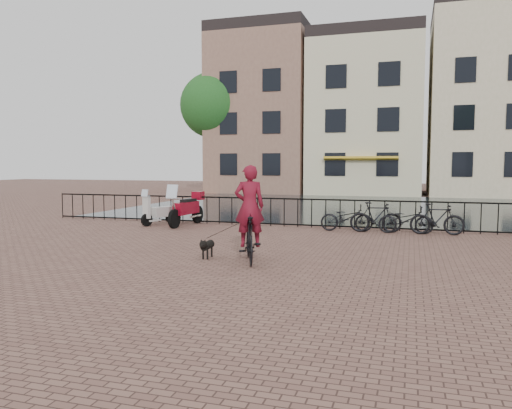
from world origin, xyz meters
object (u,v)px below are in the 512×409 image
(cyclist, at_px, (249,219))
(scooter, at_px, (159,206))
(dog, at_px, (207,248))
(motorcycle, at_px, (186,204))

(cyclist, relative_size, scooter, 1.71)
(cyclist, relative_size, dog, 3.52)
(cyclist, height_order, scooter, cyclist)
(dog, height_order, motorcycle, motorcycle)
(scooter, bearing_deg, motorcycle, 24.05)
(cyclist, relative_size, motorcycle, 1.17)
(dog, bearing_deg, motorcycle, 115.34)
(cyclist, distance_m, scooter, 7.80)
(dog, bearing_deg, scooter, 123.33)
(dog, relative_size, scooter, 0.49)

